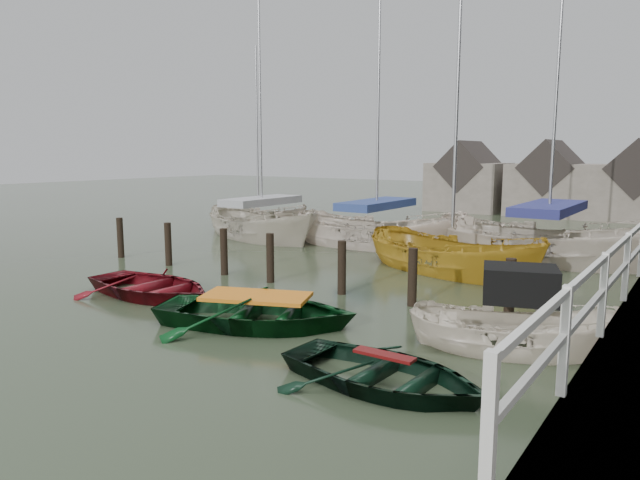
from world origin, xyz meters
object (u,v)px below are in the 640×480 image
Objects in this scene: rowboat_green at (257,326)px; sailboat_b at (376,245)px; motorboat at (514,345)px; sailboat_d at (546,260)px; rowboat_dkgreen at (384,387)px; sailboat_c at (451,271)px; sailboat_a at (262,237)px; sailboat_e at (259,225)px; rowboat_red at (152,296)px.

sailboat_b reaches higher than rowboat_green.
rowboat_green is at bearing -167.18° from sailboat_b.
sailboat_d reaches higher than motorboat.
sailboat_c is at bearing 18.46° from rowboat_dkgreen.
sailboat_c is at bearing -84.96° from sailboat_a.
sailboat_e is at bearing 19.03° from rowboat_green.
sailboat_e is (-14.11, 1.48, 0.01)m from sailboat_d.
rowboat_green is at bearing -143.77° from sailboat_e.
rowboat_green reaches higher than rowboat_dkgreen.
sailboat_c is 0.83× the size of sailboat_d.
rowboat_dkgreen is 0.29× the size of sailboat_a.
motorboat is 0.33× the size of sailboat_b.
motorboat reaches higher than rowboat_dkgreen.
sailboat_b reaches higher than sailboat_e.
rowboat_dkgreen is at bearing -153.35° from sailboat_b.
rowboat_green is at bearing 165.99° from sailboat_d.
sailboat_a is (-11.81, 10.86, 0.06)m from rowboat_dkgreen.
sailboat_b reaches higher than motorboat.
sailboat_a reaches higher than sailboat_e.
rowboat_green is at bearing 88.18° from motorboat.
sailboat_d is at bearing -12.24° from sailboat_c.
sailboat_b reaches higher than rowboat_red.
motorboat is 19.30m from sailboat_e.
rowboat_red is 0.91× the size of rowboat_green.
sailboat_c reaches higher than rowboat_dkgreen.
sailboat_a is at bearing 97.52° from sailboat_b.
rowboat_green is 7.77m from sailboat_c.
sailboat_c is at bearing -31.00° from rowboat_green.
rowboat_dkgreen is 13.61m from sailboat_b.
sailboat_d is 1.32× the size of sailboat_e.
rowboat_green is 0.33× the size of sailboat_d.
rowboat_red is 10.21m from sailboat_b.
rowboat_green is (3.87, -0.36, 0.00)m from rowboat_red.
sailboat_a is 0.94× the size of sailboat_d.
sailboat_b is 1.18× the size of sailboat_c.
sailboat_e is (-14.61, 13.85, 0.06)m from rowboat_dkgreen.
sailboat_a is at bearing 24.76° from rowboat_red.
rowboat_dkgreen is at bearing -138.07° from sailboat_e.
rowboat_green is 16.62m from sailboat_e.
rowboat_dkgreen is (3.75, -1.28, 0.00)m from rowboat_green.
rowboat_dkgreen is at bearing 137.89° from motorboat.
motorboat is 7.18m from sailboat_c.
sailboat_a reaches higher than motorboat.
rowboat_red is 0.95× the size of motorboat.
sailboat_d reaches higher than sailboat_b.
sailboat_e is (-2.80, 2.99, 0.00)m from sailboat_a.
sailboat_e reaches higher than motorboat.
rowboat_green is 10.95m from sailboat_b.
motorboat is at bearing -94.75° from rowboat_green.
rowboat_dkgreen is 9.29m from sailboat_c.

